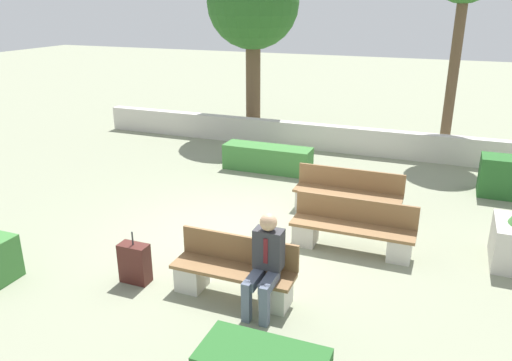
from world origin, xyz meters
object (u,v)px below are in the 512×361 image
(suitcase, at_px, (135,263))
(tree_leftmost, at_px, (253,5))
(bench_left_side, at_px, (347,197))
(bench_right_side, at_px, (352,232))
(bench_front, at_px, (234,275))
(person_seated_man, at_px, (265,260))

(suitcase, relative_size, tree_leftmost, 0.15)
(bench_left_side, xyz_separation_m, bench_right_side, (0.38, -1.48, -0.00))
(bench_right_side, bearing_deg, bench_front, -126.83)
(bench_right_side, bearing_deg, person_seated_man, -113.58)
(person_seated_man, height_order, suitcase, person_seated_man)
(bench_front, height_order, suitcase, bench_front)
(bench_left_side, xyz_separation_m, tree_leftmost, (-4.01, 5.20, 3.40))
(bench_left_side, xyz_separation_m, suitcase, (-2.33, -3.60, -0.02))
(bench_left_side, bearing_deg, bench_front, -97.92)
(bench_front, height_order, person_seated_man, person_seated_man)
(tree_leftmost, bearing_deg, person_seated_man, -67.31)
(bench_right_side, relative_size, suitcase, 2.51)
(suitcase, bearing_deg, bench_front, 7.53)
(bench_right_side, height_order, suitcase, bench_right_side)
(person_seated_man, bearing_deg, tree_leftmost, 112.69)
(tree_leftmost, bearing_deg, bench_front, -69.93)
(bench_front, xyz_separation_m, bench_right_side, (1.25, 1.93, 0.01))
(person_seated_man, distance_m, tree_leftmost, 9.94)
(bench_right_side, relative_size, person_seated_man, 1.51)
(bench_left_side, height_order, tree_leftmost, tree_leftmost)
(bench_front, height_order, bench_right_side, same)
(suitcase, xyz_separation_m, tree_leftmost, (-1.68, 8.80, 3.42))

